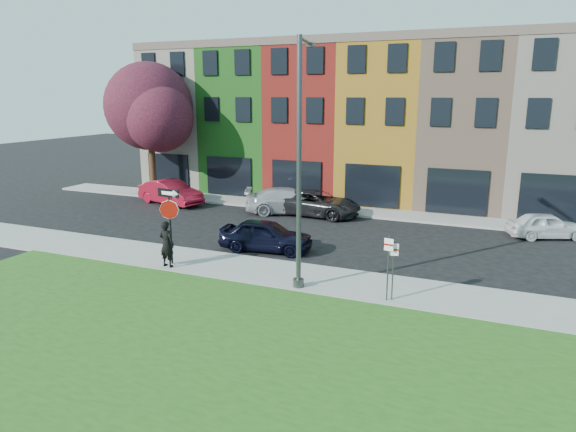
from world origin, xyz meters
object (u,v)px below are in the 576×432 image
at_px(man, 167,244).
at_px(street_lamp, 300,166).
at_px(sedan_near, 266,235).
at_px(stop_sign, 169,211).

relative_size(man, street_lamp, 0.22).
height_order(sedan_near, street_lamp, street_lamp).
xyz_separation_m(man, sedan_near, (2.61, 3.90, -0.35)).
bearing_deg(man, sedan_near, -116.57).
bearing_deg(stop_sign, man, -77.72).
bearing_deg(street_lamp, stop_sign, 167.36).
distance_m(man, street_lamp, 6.69).
distance_m(stop_sign, sedan_near, 4.72).
bearing_deg(sedan_near, street_lamp, -147.08).
bearing_deg(man, street_lamp, -171.25).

